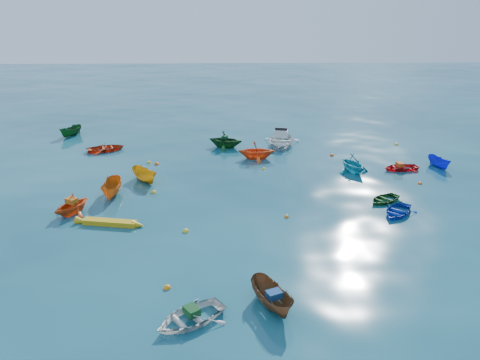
{
  "coord_description": "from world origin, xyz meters",
  "views": [
    {
      "loc": [
        -0.87,
        -26.98,
        12.5
      ],
      "look_at": [
        0.0,
        5.0,
        0.4
      ],
      "focal_mm": 35.0,
      "sensor_mm": 36.0,
      "label": 1
    }
  ],
  "objects_px": {
    "dinghy_white_near": "(190,321)",
    "motorboat_white": "(281,145)",
    "dinghy_blue_se": "(397,214)",
    "kayak_yellow": "(110,225)"
  },
  "relations": [
    {
      "from": "kayak_yellow",
      "to": "motorboat_white",
      "type": "bearing_deg",
      "value": -25.81
    },
    {
      "from": "dinghy_white_near",
      "to": "motorboat_white",
      "type": "xyz_separation_m",
      "value": [
        6.64,
        25.9,
        0.0
      ]
    },
    {
      "from": "dinghy_white_near",
      "to": "dinghy_blue_se",
      "type": "xyz_separation_m",
      "value": [
        12.35,
        10.36,
        0.0
      ]
    },
    {
      "from": "dinghy_white_near",
      "to": "kayak_yellow",
      "type": "height_order",
      "value": "dinghy_white_near"
    },
    {
      "from": "dinghy_white_near",
      "to": "dinghy_blue_se",
      "type": "relative_size",
      "value": 1.11
    },
    {
      "from": "dinghy_white_near",
      "to": "dinghy_blue_se",
      "type": "height_order",
      "value": "dinghy_white_near"
    },
    {
      "from": "dinghy_white_near",
      "to": "motorboat_white",
      "type": "relative_size",
      "value": 0.65
    },
    {
      "from": "dinghy_blue_se",
      "to": "motorboat_white",
      "type": "distance_m",
      "value": 16.55
    },
    {
      "from": "dinghy_white_near",
      "to": "kayak_yellow",
      "type": "xyz_separation_m",
      "value": [
        -5.5,
        9.31,
        0.0
      ]
    },
    {
      "from": "motorboat_white",
      "to": "kayak_yellow",
      "type": "bearing_deg",
      "value": -114.44
    }
  ]
}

